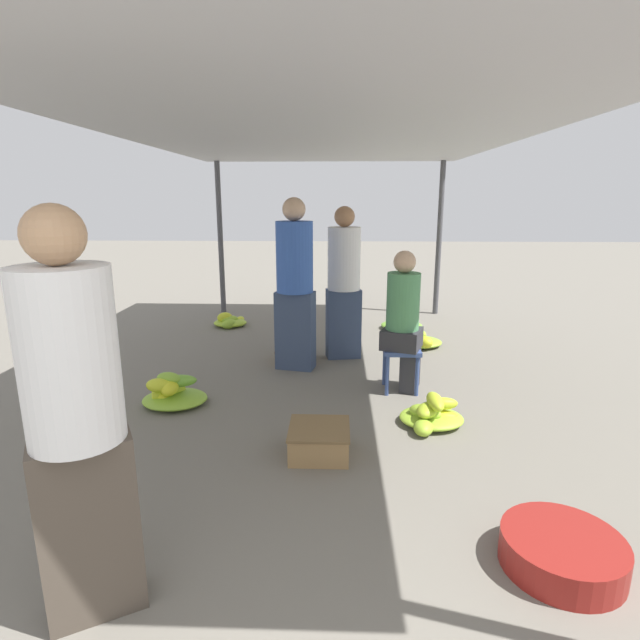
{
  "coord_description": "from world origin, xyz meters",
  "views": [
    {
      "loc": [
        0.14,
        -1.23,
        1.77
      ],
      "look_at": [
        0.0,
        2.69,
        0.81
      ],
      "focal_mm": 28.0,
      "sensor_mm": 36.0,
      "label": 1
    }
  ],
  "objects_px": {
    "banana_pile_right_0": "(431,415)",
    "banana_pile_right_2": "(417,340)",
    "shopper_walking_mid": "(295,283)",
    "shopper_walking_far": "(344,281)",
    "vendor_foreground": "(77,418)",
    "crate_mid": "(319,441)",
    "basin_black": "(562,552)",
    "banana_pile_left_0": "(171,393)",
    "crate_near": "(296,354)",
    "banana_pile_left_1": "(230,322)",
    "vendor_seated": "(404,319)",
    "stool": "(401,356)",
    "banana_pile_right_1": "(402,322)"
  },
  "relations": [
    {
      "from": "banana_pile_left_0",
      "to": "banana_pile_left_1",
      "type": "xyz_separation_m",
      "value": [
        -0.07,
        2.76,
        -0.03
      ]
    },
    {
      "from": "banana_pile_right_0",
      "to": "crate_near",
      "type": "bearing_deg",
      "value": 127.78
    },
    {
      "from": "banana_pile_left_0",
      "to": "crate_mid",
      "type": "bearing_deg",
      "value": -31.91
    },
    {
      "from": "vendor_foreground",
      "to": "banana_pile_right_2",
      "type": "bearing_deg",
      "value": 63.75
    },
    {
      "from": "vendor_seated",
      "to": "banana_pile_left_1",
      "type": "bearing_deg",
      "value": 132.46
    },
    {
      "from": "stool",
      "to": "banana_pile_right_2",
      "type": "distance_m",
      "value": 1.54
    },
    {
      "from": "stool",
      "to": "banana_pile_right_2",
      "type": "bearing_deg",
      "value": 75.28
    },
    {
      "from": "shopper_walking_mid",
      "to": "shopper_walking_far",
      "type": "height_order",
      "value": "shopper_walking_mid"
    },
    {
      "from": "banana_pile_left_0",
      "to": "banana_pile_left_1",
      "type": "height_order",
      "value": "banana_pile_left_0"
    },
    {
      "from": "banana_pile_right_0",
      "to": "shopper_walking_far",
      "type": "bearing_deg",
      "value": 111.59
    },
    {
      "from": "banana_pile_left_0",
      "to": "banana_pile_right_0",
      "type": "bearing_deg",
      "value": -8.54
    },
    {
      "from": "basin_black",
      "to": "banana_pile_left_1",
      "type": "distance_m",
      "value": 5.35
    },
    {
      "from": "banana_pile_left_1",
      "to": "banana_pile_right_0",
      "type": "relative_size",
      "value": 1.05
    },
    {
      "from": "crate_mid",
      "to": "shopper_walking_far",
      "type": "bearing_deg",
      "value": 85.19
    },
    {
      "from": "vendor_seated",
      "to": "banana_pile_right_2",
      "type": "xyz_separation_m",
      "value": [
        0.37,
        1.47,
        -0.61
      ]
    },
    {
      "from": "basin_black",
      "to": "banana_pile_right_2",
      "type": "relative_size",
      "value": 0.96
    },
    {
      "from": "banana_pile_left_0",
      "to": "crate_mid",
      "type": "xyz_separation_m",
      "value": [
        1.33,
        -0.83,
        0.0
      ]
    },
    {
      "from": "banana_pile_right_0",
      "to": "shopper_walking_mid",
      "type": "distance_m",
      "value": 1.99
    },
    {
      "from": "basin_black",
      "to": "crate_near",
      "type": "xyz_separation_m",
      "value": [
        -1.57,
        3.14,
        0.0
      ]
    },
    {
      "from": "stool",
      "to": "banana_pile_left_0",
      "type": "distance_m",
      "value": 2.1
    },
    {
      "from": "vendor_seated",
      "to": "basin_black",
      "type": "height_order",
      "value": "vendor_seated"
    },
    {
      "from": "stool",
      "to": "vendor_seated",
      "type": "bearing_deg",
      "value": 19.45
    },
    {
      "from": "basin_black",
      "to": "shopper_walking_far",
      "type": "height_order",
      "value": "shopper_walking_far"
    },
    {
      "from": "stool",
      "to": "banana_pile_left_1",
      "type": "height_order",
      "value": "stool"
    },
    {
      "from": "crate_mid",
      "to": "shopper_walking_far",
      "type": "height_order",
      "value": "shopper_walking_far"
    },
    {
      "from": "crate_near",
      "to": "shopper_walking_mid",
      "type": "relative_size",
      "value": 0.24
    },
    {
      "from": "banana_pile_right_0",
      "to": "banana_pile_left_1",
      "type": "bearing_deg",
      "value": 126.41
    },
    {
      "from": "banana_pile_left_1",
      "to": "banana_pile_right_2",
      "type": "height_order",
      "value": "banana_pile_left_1"
    },
    {
      "from": "stool",
      "to": "vendor_foreground",
      "type": "bearing_deg",
      "value": -121.85
    },
    {
      "from": "banana_pile_right_0",
      "to": "stool",
      "type": "bearing_deg",
      "value": 102.17
    },
    {
      "from": "banana_pile_right_1",
      "to": "shopper_walking_far",
      "type": "relative_size",
      "value": 0.36
    },
    {
      "from": "banana_pile_left_1",
      "to": "crate_near",
      "type": "bearing_deg",
      "value": -55.06
    },
    {
      "from": "stool",
      "to": "banana_pile_right_1",
      "type": "distance_m",
      "value": 2.29
    },
    {
      "from": "crate_mid",
      "to": "vendor_seated",
      "type": "bearing_deg",
      "value": 59.59
    },
    {
      "from": "banana_pile_right_0",
      "to": "crate_mid",
      "type": "height_order",
      "value": "banana_pile_right_0"
    },
    {
      "from": "shopper_walking_mid",
      "to": "crate_near",
      "type": "bearing_deg",
      "value": 94.98
    },
    {
      "from": "crate_mid",
      "to": "shopper_walking_mid",
      "type": "relative_size",
      "value": 0.24
    },
    {
      "from": "shopper_walking_mid",
      "to": "shopper_walking_far",
      "type": "relative_size",
      "value": 1.05
    },
    {
      "from": "basin_black",
      "to": "banana_pile_left_0",
      "type": "bearing_deg",
      "value": 143.45
    },
    {
      "from": "banana_pile_right_0",
      "to": "banana_pile_right_2",
      "type": "distance_m",
      "value": 2.23
    },
    {
      "from": "vendor_foreground",
      "to": "banana_pile_right_2",
      "type": "relative_size",
      "value": 2.85
    },
    {
      "from": "banana_pile_right_1",
      "to": "crate_near",
      "type": "xyz_separation_m",
      "value": [
        -1.36,
        -1.44,
        -0.01
      ]
    },
    {
      "from": "banana_pile_right_1",
      "to": "crate_near",
      "type": "distance_m",
      "value": 1.98
    },
    {
      "from": "crate_near",
      "to": "banana_pile_right_1",
      "type": "bearing_deg",
      "value": 46.69
    },
    {
      "from": "shopper_walking_mid",
      "to": "banana_pile_right_0",
      "type": "bearing_deg",
      "value": -48.39
    },
    {
      "from": "vendor_foreground",
      "to": "banana_pile_right_2",
      "type": "distance_m",
      "value": 4.66
    },
    {
      "from": "banana_pile_right_2",
      "to": "vendor_foreground",
      "type": "bearing_deg",
      "value": -116.25
    },
    {
      "from": "crate_mid",
      "to": "stool",
      "type": "bearing_deg",
      "value": 60.09
    },
    {
      "from": "banana_pile_right_0",
      "to": "shopper_walking_mid",
      "type": "xyz_separation_m",
      "value": [
        -1.2,
        1.35,
        0.84
      ]
    },
    {
      "from": "banana_pile_right_2",
      "to": "crate_near",
      "type": "bearing_deg",
      "value": -155.76
    }
  ]
}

